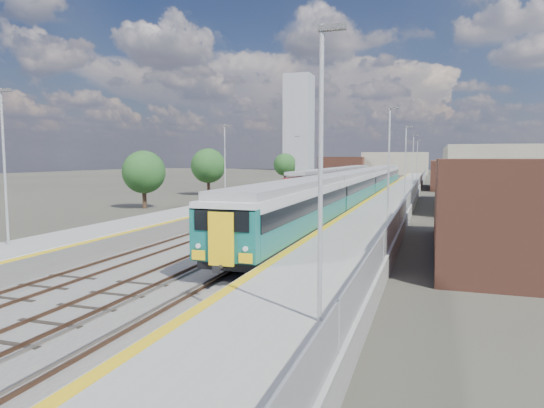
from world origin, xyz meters
The scene contains 11 objects.
ground centered at (0.00, 50.00, 0.00)m, with size 320.00×320.00×0.00m, color #47443A.
ballast_bed centered at (-2.25, 52.50, 0.03)m, with size 10.50×155.00×0.06m, color #565451.
tracks centered at (-1.65, 54.18, 0.11)m, with size 8.96×160.00×0.17m.
platform_right centered at (5.28, 52.49, 0.54)m, with size 4.70×155.00×8.52m.
platform_left centered at (-9.05, 52.49, 0.52)m, with size 4.30×155.00×8.52m.
buildings centered at (-18.12, 138.60, 10.70)m, with size 72.00×185.50×40.00m.
green_train centered at (1.50, 47.78, 2.26)m, with size 2.92×81.18×3.21m.
red_train centered at (-5.50, 70.82, 2.07)m, with size 2.78×56.35×3.51m.
tree_a centered at (-19.08, 33.41, 3.77)m, with size 4.42×4.42×6.00m.
tree_b centered at (-20.62, 51.81, 4.14)m, with size 4.86×4.86×6.59m.
tree_c centered at (-18.96, 83.54, 3.89)m, with size 4.56×4.56×6.18m.
Camera 1 is at (9.29, -10.04, 5.24)m, focal length 32.00 mm.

